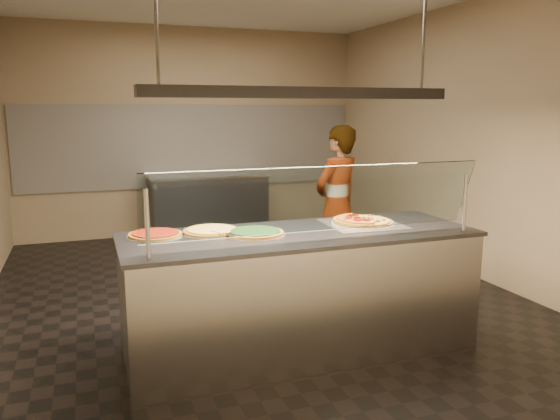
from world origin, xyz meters
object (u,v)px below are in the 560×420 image
object	(u,v)px
half_pizza_pepperoni	(350,221)
heat_lamp_housing	(301,93)
half_pizza_sausage	(375,220)
prep_table	(208,206)
serving_counter	(300,292)
pizza_spinach	(255,233)
pizza_tomato	(155,234)
worker	(337,204)
sneeze_guard	(319,200)
pizza_cheese	(211,231)
pizza_spatula	(225,233)
perforated_tray	(362,223)

from	to	relation	value
half_pizza_pepperoni	heat_lamp_housing	world-z (taller)	heat_lamp_housing
half_pizza_sausage	prep_table	size ratio (longest dim) A/B	0.29
serving_counter	half_pizza_sausage	distance (m)	0.86
pizza_spinach	prep_table	distance (m)	3.94
half_pizza_pepperoni	pizza_tomato	bearing A→B (deg)	174.92
prep_table	worker	bearing A→B (deg)	-69.75
sneeze_guard	worker	bearing A→B (deg)	60.96
pizza_spinach	pizza_cheese	xyz separation A→B (m)	(-0.28, 0.19, -0.00)
sneeze_guard	half_pizza_sausage	distance (m)	0.87
half_pizza_sausage	worker	xyz separation A→B (m)	(0.34, 1.41, -0.12)
half_pizza_pepperoni	prep_table	xyz separation A→B (m)	(-0.32, 3.81, -0.50)
sneeze_guard	pizza_tomato	xyz separation A→B (m)	(-1.03, 0.58, -0.28)
pizza_spatula	serving_counter	bearing A→B (deg)	-5.12
pizza_spinach	half_pizza_pepperoni	bearing A→B (deg)	4.92
pizza_cheese	half_pizza_sausage	bearing A→B (deg)	-5.12
prep_table	perforated_tray	bearing A→B (deg)	-83.56
sneeze_guard	pizza_cheese	xyz separation A→B (m)	(-0.63, 0.56, -0.28)
prep_table	half_pizza_pepperoni	bearing A→B (deg)	-85.24
serving_counter	pizza_tomato	size ratio (longest dim) A/B	6.42
pizza_cheese	prep_table	size ratio (longest dim) A/B	0.27
half_pizza_pepperoni	heat_lamp_housing	xyz separation A→B (m)	(-0.46, -0.11, 0.99)
serving_counter	heat_lamp_housing	xyz separation A→B (m)	(0.00, 0.00, 1.48)
pizza_spatula	half_pizza_sausage	bearing A→B (deg)	2.40
heat_lamp_housing	pizza_tomato	bearing A→B (deg)	166.99
half_pizza_sausage	pizza_tomato	world-z (taller)	half_pizza_sausage
pizza_spinach	worker	bearing A→B (deg)	47.13
half_pizza_pepperoni	worker	xyz separation A→B (m)	(0.57, 1.41, -0.13)
half_pizza_pepperoni	pizza_spinach	distance (m)	0.81
sneeze_guard	worker	xyz separation A→B (m)	(1.03, 1.86, -0.39)
half_pizza_sausage	pizza_spinach	world-z (taller)	half_pizza_sausage
pizza_spatula	pizza_spinach	bearing A→B (deg)	-3.66
serving_counter	prep_table	distance (m)	3.92
half_pizza_sausage	pizza_spatula	size ratio (longest dim) A/B	2.00
pizza_spatula	worker	world-z (taller)	worker
perforated_tray	pizza_cheese	world-z (taller)	pizza_cheese
heat_lamp_housing	pizza_spatula	bearing A→B (deg)	174.88
sneeze_guard	pizza_cheese	world-z (taller)	sneeze_guard
perforated_tray	prep_table	bearing A→B (deg)	96.44
sneeze_guard	pizza_tomato	size ratio (longest dim) A/B	5.84
sneeze_guard	pizza_spinach	size ratio (longest dim) A/B	5.39
pizza_spatula	prep_table	xyz separation A→B (m)	(0.71, 3.87, -0.49)
half_pizza_sausage	pizza_cheese	distance (m)	1.32
sneeze_guard	half_pizza_sausage	size ratio (longest dim) A/B	4.96
pizza_tomato	pizza_spatula	distance (m)	0.51
pizza_spinach	pizza_tomato	distance (m)	0.72
pizza_tomato	heat_lamp_housing	size ratio (longest dim) A/B	0.18
serving_counter	half_pizza_pepperoni	world-z (taller)	half_pizza_pepperoni
half_pizza_pepperoni	worker	world-z (taller)	worker
perforated_tray	half_pizza_pepperoni	size ratio (longest dim) A/B	1.24
serving_counter	prep_table	bearing A→B (deg)	87.84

